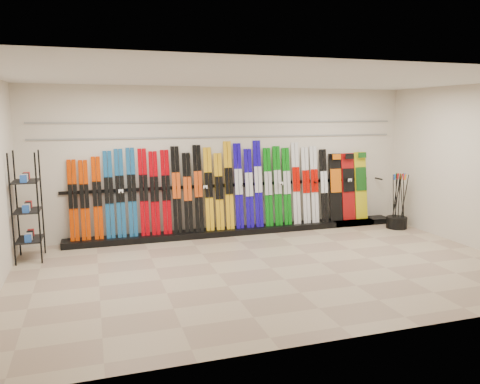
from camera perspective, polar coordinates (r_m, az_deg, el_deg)
name	(u,v)px	position (r m, az deg, el deg)	size (l,w,h in m)	color
floor	(271,268)	(7.67, 3.82, -9.24)	(8.00, 8.00, 0.00)	gray
back_wall	(228,161)	(9.68, -1.53, 3.79)	(8.00, 8.00, 0.00)	beige
right_wall	(477,167)	(9.55, 26.88, 2.69)	(5.00, 5.00, 0.00)	beige
ceiling	(273,78)	(7.28, 4.08, 13.72)	(8.00, 8.00, 0.00)	silver
ski_rack_base	(241,230)	(9.78, 0.13, -4.71)	(8.00, 0.40, 0.12)	black
skis	(209,190)	(9.50, -3.74, 0.30)	(5.37, 0.28, 1.80)	#C33300
snowboards	(348,186)	(10.73, 13.06, 0.67)	(0.93, 0.23, 1.50)	black
accessory_rack	(27,206)	(8.65, -24.50, -1.59)	(0.40, 0.60, 1.85)	black
pole_bin	(397,222)	(10.77, 18.54, -3.53)	(0.44, 0.44, 0.25)	black
ski_poles	(398,201)	(10.68, 18.74, -1.00)	(0.38, 0.39, 1.18)	black
slatwall_rail_0	(228,137)	(9.62, -1.51, 6.74)	(7.60, 0.02, 0.03)	gray
slatwall_rail_1	(228,122)	(9.61, -1.52, 8.53)	(7.60, 0.02, 0.03)	gray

